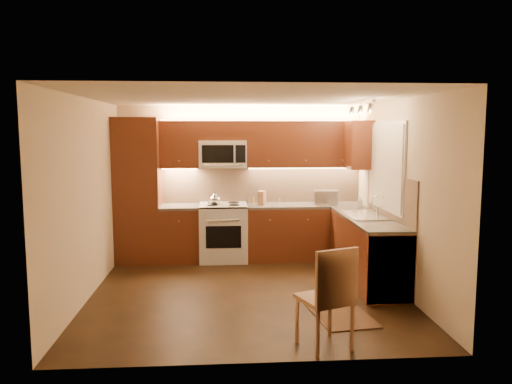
{
  "coord_description": "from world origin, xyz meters",
  "views": [
    {
      "loc": [
        -0.33,
        -6.29,
        2.09
      ],
      "look_at": [
        0.15,
        0.55,
        1.25
      ],
      "focal_mm": 35.06,
      "sensor_mm": 36.0,
      "label": 1
    }
  ],
  "objects": [
    {
      "name": "soap_bottle",
      "position": [
        1.84,
        1.3,
        0.99
      ],
      "size": [
        0.1,
        0.11,
        0.17
      ],
      "primitive_type": "imported",
      "rotation": [
        0.0,
        0.0,
        -0.43
      ],
      "color": "silver",
      "rests_on": "counter_right"
    },
    {
      "name": "rug",
      "position": [
        1.02,
        -0.9,
        0.01
      ],
      "size": [
        0.72,
        0.98,
        0.01
      ],
      "primitive_type": "cube",
      "rotation": [
        0.0,
        0.0,
        0.14
      ],
      "color": "black",
      "rests_on": "floor"
    },
    {
      "name": "window_blinds",
      "position": [
        1.97,
        0.55,
        1.6
      ],
      "size": [
        0.02,
        1.36,
        1.16
      ],
      "primitive_type": "cube",
      "color": "silver",
      "rests_on": "wall_right"
    },
    {
      "name": "dining_chair",
      "position": [
        0.65,
        -1.7,
        0.51
      ],
      "size": [
        0.58,
        0.58,
        1.01
      ],
      "primitive_type": null,
      "rotation": [
        0.0,
        0.0,
        0.36
      ],
      "color": "#966744",
      "rests_on": "floor"
    },
    {
      "name": "upper_cab_back_right",
      "position": [
        1.04,
        1.82,
        1.88
      ],
      "size": [
        1.92,
        0.35,
        0.75
      ],
      "primitive_type": "cube",
      "color": "#4F2411",
      "rests_on": "wall_back"
    },
    {
      "name": "pantry",
      "position": [
        -1.65,
        1.7,
        1.15
      ],
      "size": [
        0.7,
        0.6,
        2.3
      ],
      "primitive_type": "cube",
      "color": "#4F2411",
      "rests_on": "floor"
    },
    {
      "name": "dishwasher",
      "position": [
        1.7,
        -0.3,
        0.43
      ],
      "size": [
        0.58,
        0.6,
        0.84
      ],
      "primitive_type": "cube",
      "color": "silver",
      "rests_on": "floor"
    },
    {
      "name": "kettle",
      "position": [
        -0.43,
        1.61,
        1.03
      ],
      "size": [
        0.21,
        0.21,
        0.21
      ],
      "primitive_type": null,
      "rotation": [
        0.0,
        0.0,
        -0.13
      ],
      "color": "silver",
      "rests_on": "stove"
    },
    {
      "name": "counter_back_left",
      "position": [
        -0.99,
        1.7,
        0.88
      ],
      "size": [
        0.62,
        0.6,
        0.04
      ],
      "primitive_type": "cube",
      "color": "#3D3A37",
      "rests_on": "base_cab_back_left"
    },
    {
      "name": "base_cab_back_left",
      "position": [
        -0.99,
        1.7,
        0.43
      ],
      "size": [
        0.62,
        0.6,
        0.86
      ],
      "primitive_type": "cube",
      "color": "#4F2411",
      "rests_on": "floor"
    },
    {
      "name": "upper_cab_right_corner",
      "position": [
        1.82,
        1.4,
        1.88
      ],
      "size": [
        0.35,
        0.5,
        0.75
      ],
      "primitive_type": "cube",
      "color": "#4F2411",
      "rests_on": "wall_right"
    },
    {
      "name": "upper_cab_back_left",
      "position": [
        -0.99,
        1.82,
        1.88
      ],
      "size": [
        0.62,
        0.35,
        0.75
      ],
      "primitive_type": "cube",
      "color": "#4F2411",
      "rests_on": "wall_back"
    },
    {
      "name": "sink",
      "position": [
        1.7,
        0.55,
        0.98
      ],
      "size": [
        0.52,
        0.86,
        0.15
      ],
      "primitive_type": null,
      "color": "silver",
      "rests_on": "counter_right"
    },
    {
      "name": "microwave",
      "position": [
        -0.3,
        1.81,
        1.72
      ],
      "size": [
        0.76,
        0.38,
        0.44
      ],
      "primitive_type": null,
      "color": "silver",
      "rests_on": "wall_back"
    },
    {
      "name": "spice_jar_d",
      "position": [
        0.19,
        1.94,
        0.95
      ],
      "size": [
        0.06,
        0.06,
        0.1
      ],
      "primitive_type": "cylinder",
      "rotation": [
        0.0,
        0.0,
        -0.37
      ],
      "color": "#A68131",
      "rests_on": "counter_back_right"
    },
    {
      "name": "base_cab_right",
      "position": [
        1.7,
        0.4,
        0.43
      ],
      "size": [
        0.6,
        2.0,
        0.86
      ],
      "primitive_type": "cube",
      "color": "#4F2411",
      "rests_on": "floor"
    },
    {
      "name": "toaster_oven",
      "position": [
        1.37,
        1.7,
        1.01
      ],
      "size": [
        0.4,
        0.31,
        0.23
      ],
      "primitive_type": "cube",
      "rotation": [
        0.0,
        0.0,
        -0.07
      ],
      "color": "silver",
      "rests_on": "counter_back_right"
    },
    {
      "name": "upper_cab_bridge",
      "position": [
        -0.3,
        1.82,
        2.09
      ],
      "size": [
        0.76,
        0.35,
        0.31
      ],
      "primitive_type": "cube",
      "color": "#4F2411",
      "rests_on": "wall_back"
    },
    {
      "name": "faucet",
      "position": [
        1.88,
        0.55,
        1.05
      ],
      "size": [
        0.2,
        0.04,
        0.3
      ],
      "primitive_type": null,
      "color": "silver",
      "rests_on": "counter_right"
    },
    {
      "name": "track_light_bar",
      "position": [
        1.55,
        0.4,
        2.46
      ],
      "size": [
        0.04,
        1.2,
        0.03
      ],
      "primitive_type": "cube",
      "color": "silver",
      "rests_on": "ceiling"
    },
    {
      "name": "stove",
      "position": [
        -0.3,
        1.68,
        0.46
      ],
      "size": [
        0.76,
        0.65,
        0.92
      ],
      "primitive_type": null,
      "color": "silver",
      "rests_on": "floor"
    },
    {
      "name": "base_cab_back_right",
      "position": [
        1.04,
        1.7,
        0.43
      ],
      "size": [
        1.92,
        0.6,
        0.86
      ],
      "primitive_type": "cube",
      "color": "#4F2411",
      "rests_on": "floor"
    },
    {
      "name": "spice_jar_a",
      "position": [
        0.14,
        1.91,
        0.95
      ],
      "size": [
        0.05,
        0.05,
        0.1
      ],
      "primitive_type": "cylinder",
      "rotation": [
        0.0,
        0.0,
        0.28
      ],
      "color": "silver",
      "rests_on": "counter_back_right"
    },
    {
      "name": "floor",
      "position": [
        0.0,
        0.0,
        0.0
      ],
      "size": [
        4.0,
        4.0,
        0.01
      ],
      "primitive_type": "cube",
      "color": "black",
      "rests_on": "ground"
    },
    {
      "name": "backsplash_back",
      "position": [
        0.35,
        1.99,
        1.2
      ],
      "size": [
        3.3,
        0.02,
        0.6
      ],
      "primitive_type": "cube",
      "color": "tan",
      "rests_on": "wall_back"
    },
    {
      "name": "backsplash_right",
      "position": [
        1.99,
        0.4,
        1.2
      ],
      "size": [
        0.02,
        2.0,
        0.6
      ],
      "primitive_type": "cube",
      "color": "tan",
      "rests_on": "wall_right"
    },
    {
      "name": "wall_back",
      "position": [
        0.0,
        2.0,
        1.25
      ],
      "size": [
        4.0,
        0.01,
        2.5
      ],
      "primitive_type": "cube",
      "color": "#CBB694",
      "rests_on": "ground"
    },
    {
      "name": "ceiling",
      "position": [
        0.0,
        0.0,
        2.5
      ],
      "size": [
        4.0,
        4.0,
        0.01
      ],
      "primitive_type": "cube",
      "color": "beige",
      "rests_on": "ground"
    },
    {
      "name": "knife_block",
      "position": [
        0.33,
        1.71,
        1.01
      ],
      "size": [
        0.15,
        0.19,
        0.22
      ],
      "primitive_type": "cube",
      "rotation": [
        0.0,
        0.0,
        -0.38
      ],
      "color": "#966744",
      "rests_on": "counter_back_right"
    },
    {
      "name": "wall_left",
      "position": [
        -2.0,
        0.0,
        1.25
      ],
      "size": [
        0.01,
        4.0,
        2.5
      ],
      "primitive_type": "cube",
      "color": "#CBB694",
      "rests_on": "ground"
    },
    {
      "name": "counter_right",
      "position": [
        1.7,
        0.4,
        0.88
      ],
      "size": [
        0.6,
        2.0,
        0.04
      ],
      "primitive_type": "cube",
      "color": "#3D3A37",
      "rests_on": "base_cab_right"
    },
    {
      "name": "wall_right",
      "position": [
        2.0,
        0.0,
        1.25
      ],
      "size": [
        0.01,
        4.0,
        2.5
      ],
      "primitive_type": "cube",
      "color": "#CBB694",
      "rests_on": "ground"
    },
    {
      "name": "spice_jar_c",
      "position": [
        0.63,
        1.86,
        0.95
      ],
      "size": [
        0.04,
        0.04,
        0.1
      ],
      "primitive_type": "cylinder",
      "rotation": [
        0.0,
        0.0,
        0.01
      ],
      "color": "silver",
      "rests_on": "counter_back_right"
    },
    {
      "name": "spice_jar_b",
      "position": [
        0.18,
        1.93,
        0.95
      ],
      "size": [
        0.05,
        0.05,
        0.1
      ],
      "primitive_type": "cylinder",
      "rotation": [
        0.0,
        0.0,
        -0.09
      ],
      "color": "brown",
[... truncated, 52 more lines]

